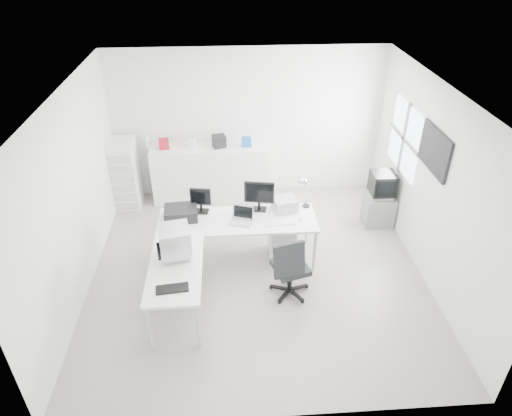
{
  "coord_description": "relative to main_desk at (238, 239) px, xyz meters",
  "views": [
    {
      "loc": [
        -0.38,
        -5.47,
        4.59
      ],
      "look_at": [
        0.0,
        0.2,
        1.0
      ],
      "focal_mm": 32.0,
      "sensor_mm": 36.0,
      "label": 1
    }
  ],
  "objects": [
    {
      "name": "drawer_pedestal",
      "position": [
        0.7,
        0.05,
        -0.08
      ],
      "size": [
        0.4,
        0.5,
        0.6
      ],
      "primitive_type": "cube",
      "color": "white",
      "rests_on": "floor"
    },
    {
      "name": "wall_picture",
      "position": [
        2.75,
        -0.19,
        1.52
      ],
      "size": [
        0.04,
        0.9,
        0.6
      ],
      "primitive_type": null,
      "color": "black",
      "rests_on": "right_wall"
    },
    {
      "name": "clutter_box_c",
      "position": [
        -0.26,
        1.95,
        0.81
      ],
      "size": [
        0.27,
        0.26,
        0.22
      ],
      "primitive_type": "cube",
      "rotation": [
        0.0,
        0.0,
        0.28
      ],
      "color": "black",
      "rests_on": "sideboard"
    },
    {
      "name": "ceiling",
      "position": [
        0.28,
        -0.29,
        2.42
      ],
      "size": [
        5.0,
        5.0,
        0.01
      ],
      "primitive_type": "cube",
      "color": "white",
      "rests_on": "back_wall"
    },
    {
      "name": "clutter_box_a",
      "position": [
        -1.26,
        1.95,
        0.79
      ],
      "size": [
        0.2,
        0.19,
        0.18
      ],
      "primitive_type": "cube",
      "rotation": [
        0.0,
        0.0,
        0.16
      ],
      "color": "maroon",
      "rests_on": "sideboard"
    },
    {
      "name": "back_wall",
      "position": [
        0.28,
        2.21,
        1.02
      ],
      "size": [
        5.0,
        0.02,
        2.8
      ],
      "primitive_type": "cube",
      "color": "white",
      "rests_on": "floor"
    },
    {
      "name": "crt_monitor",
      "position": [
        -0.85,
        -0.85,
        0.6
      ],
      "size": [
        0.46,
        0.46,
        0.45
      ],
      "primitive_type": null,
      "rotation": [
        0.0,
        0.0,
        0.19
      ],
      "color": "#B7B7BA",
      "rests_on": "side_desk"
    },
    {
      "name": "lcd_monitor_small",
      "position": [
        -0.55,
        0.25,
        0.58
      ],
      "size": [
        0.34,
        0.23,
        0.4
      ],
      "primitive_type": null,
      "rotation": [
        0.0,
        0.0,
        -0.15
      ],
      "color": "black",
      "rests_on": "main_desk"
    },
    {
      "name": "filing_cabinet",
      "position": [
        -2.0,
        1.8,
        0.28
      ],
      "size": [
        0.46,
        0.54,
        1.3
      ],
      "primitive_type": "cube",
      "color": "white",
      "rests_on": "floor"
    },
    {
      "name": "tv_cabinet",
      "position": [
        2.5,
        0.84,
        -0.1
      ],
      "size": [
        0.5,
        0.41,
        0.55
      ],
      "primitive_type": "cube",
      "color": "slate",
      "rests_on": "floor"
    },
    {
      "name": "clutter_bottle",
      "position": [
        -1.56,
        1.99,
        0.81
      ],
      "size": [
        0.07,
        0.07,
        0.22
      ],
      "primitive_type": "cylinder",
      "color": "white",
      "rests_on": "sideboard"
    },
    {
      "name": "sideboard",
      "position": [
        -0.46,
        1.95,
        0.16
      ],
      "size": [
        2.14,
        0.54,
        1.07
      ],
      "primitive_type": "cube",
      "color": "white",
      "rests_on": "floor"
    },
    {
      "name": "left_wall",
      "position": [
        -2.22,
        -0.29,
        1.02
      ],
      "size": [
        0.02,
        5.0,
        2.8
      ],
      "primitive_type": "cube",
      "color": "white",
      "rests_on": "floor"
    },
    {
      "name": "lcd_monitor_large",
      "position": [
        0.35,
        0.25,
        0.61
      ],
      "size": [
        0.49,
        0.26,
        0.48
      ],
      "primitive_type": null,
      "rotation": [
        0.0,
        0.0,
        -0.17
      ],
      "color": "black",
      "rests_on": "main_desk"
    },
    {
      "name": "white_keyboard",
      "position": [
        0.65,
        -0.15,
        0.38
      ],
      "size": [
        0.43,
        0.15,
        0.02
      ],
      "primitive_type": "cube",
      "rotation": [
        0.0,
        0.0,
        0.06
      ],
      "color": "white",
      "rests_on": "main_desk"
    },
    {
      "name": "window",
      "position": [
        2.76,
        0.91,
        1.23
      ],
      "size": [
        0.02,
        1.2,
        1.1
      ],
      "primitive_type": null,
      "color": "white",
      "rests_on": "right_wall"
    },
    {
      "name": "clutter_box_b",
      "position": [
        -0.76,
        1.95,
        0.77
      ],
      "size": [
        0.19,
        0.17,
        0.15
      ],
      "primitive_type": "cube",
      "rotation": [
        0.0,
        0.0,
        -0.38
      ],
      "color": "white",
      "rests_on": "sideboard"
    },
    {
      "name": "desk_lamp",
      "position": [
        1.1,
        0.3,
        0.6
      ],
      "size": [
        0.15,
        0.15,
        0.45
      ],
      "primitive_type": null,
      "rotation": [
        0.0,
        0.0,
        0.0
      ],
      "color": "silver",
      "rests_on": "main_desk"
    },
    {
      "name": "inkjet_printer",
      "position": [
        -0.85,
        0.1,
        0.46
      ],
      "size": [
        0.52,
        0.42,
        0.18
      ],
      "primitive_type": "cube",
      "rotation": [
        0.0,
        0.0,
        0.07
      ],
      "color": "black",
      "rests_on": "main_desk"
    },
    {
      "name": "laser_printer",
      "position": [
        0.75,
        0.22,
        0.48
      ],
      "size": [
        0.41,
        0.38,
        0.2
      ],
      "primitive_type": "cube",
      "rotation": [
        0.0,
        0.0,
        0.22
      ],
      "color": "#B4B4B4",
      "rests_on": "main_desk"
    },
    {
      "name": "main_desk",
      "position": [
        0.0,
        0.0,
        0.0
      ],
      "size": [
        2.4,
        0.8,
        0.75
      ],
      "primitive_type": null,
      "color": "white",
      "rests_on": "floor"
    },
    {
      "name": "black_keyboard",
      "position": [
        -0.85,
        -1.5,
        0.39
      ],
      "size": [
        0.42,
        0.2,
        0.03
      ],
      "primitive_type": "cube",
      "rotation": [
        0.0,
        0.0,
        0.11
      ],
      "color": "black",
      "rests_on": "side_desk"
    },
    {
      "name": "office_chair",
      "position": [
        0.72,
        -0.84,
        0.14
      ],
      "size": [
        0.73,
        0.73,
        1.03
      ],
      "primitive_type": null,
      "rotation": [
        0.0,
        0.0,
        0.28
      ],
      "color": "#292C2E",
      "rests_on": "floor"
    },
    {
      "name": "side_desk",
      "position": [
        -0.85,
        -1.1,
        0.0
      ],
      "size": [
        0.7,
        1.4,
        0.75
      ],
      "primitive_type": null,
      "color": "white",
      "rests_on": "floor"
    },
    {
      "name": "clutter_box_d",
      "position": [
        0.24,
        1.95,
        0.78
      ],
      "size": [
        0.18,
        0.16,
        0.17
      ],
      "primitive_type": "cube",
      "rotation": [
        0.0,
        0.0,
        0.07
      ],
      "color": "#1850AA",
      "rests_on": "sideboard"
    },
    {
      "name": "laptop",
      "position": [
        0.05,
        -0.1,
        0.49
      ],
      "size": [
        0.43,
        0.44,
        0.23
      ],
      "primitive_type": null,
      "rotation": [
        0.0,
        0.0,
        -0.32
      ],
      "color": "#B7B7BA",
      "rests_on": "main_desk"
    },
    {
      "name": "floor",
      "position": [
        0.28,
        -0.29,
        -0.38
      ],
      "size": [
        5.0,
        5.0,
        0.01
      ],
      "primitive_type": "cube",
      "color": "#BDB5A9",
      "rests_on": "ground"
    },
    {
      "name": "white_mouse",
      "position": [
        0.95,
        -0.1,
        0.4
      ],
      "size": [
        0.05,
        0.05,
        0.05
      ],
      "primitive_type": "sphere",
      "color": "white",
      "rests_on": "main_desk"
    },
    {
      "name": "right_wall",
      "position": [
        2.78,
        -0.29,
        1.02
      ],
      "size": [
        0.02,
        5.0,
        2.8
      ],
      "primitive_type": "cube",
      "color": "white",
      "rests_on": "floor"
    },
    {
      "name": "crt_tv",
      "position": [
        2.5,
        0.84,
        0.4
      ],
      "size": [
        0.5,
        0.48,
        0.45
      ],
      "primitive_type": null,
      "color": "black",
      "rests_on": "tv_cabinet"
    }
  ]
}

